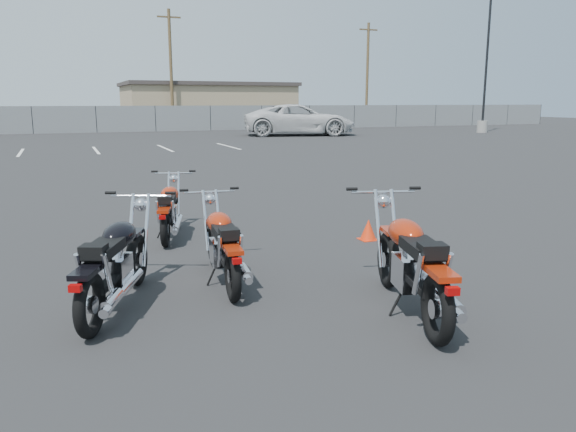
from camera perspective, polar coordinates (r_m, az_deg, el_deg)
name	(u,v)px	position (r m, az deg, el deg)	size (l,w,h in m)	color
ground	(291,279)	(6.80, 0.34, -6.44)	(120.00, 120.00, 0.00)	black
motorcycle_front_red	(170,210)	(9.00, -11.92, 0.61)	(0.94, 1.92, 0.95)	black
motorcycle_second_black	(116,263)	(6.01, -17.08, -4.59)	(1.27, 2.12, 1.06)	black
motorcycle_third_red	(223,245)	(6.62, -6.63, -2.97)	(0.78, 2.02, 0.99)	black
motorcycle_rear_red	(412,263)	(5.77, 12.45, -4.73)	(1.12, 2.27, 1.12)	black
training_cone_near	(368,230)	(8.76, 8.16, -1.38)	(0.27, 0.27, 0.32)	red
light_pole_east	(485,86)	(41.04, 19.38, 12.38)	(0.80, 0.70, 11.62)	gray
chainlink_fence	(96,119)	(41.07, -18.91, 9.28)	(80.06, 0.06, 1.80)	slate
tan_building_east	(207,104)	(51.51, -8.25, 11.19)	(14.40, 9.40, 3.70)	#9C8764
utility_pole_c	(171,67)	(45.84, -11.81, 14.57)	(1.80, 0.24, 9.00)	#4E3B24
utility_pole_d	(367,72)	(53.12, 8.06, 14.25)	(1.80, 0.24, 9.00)	#4E3B24
parking_line_stripes	(59,151)	(26.06, -22.23, 6.10)	(15.12, 4.00, 0.01)	silver
white_van	(299,111)	(35.70, 1.16, 10.64)	(8.02, 3.21, 3.05)	silver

